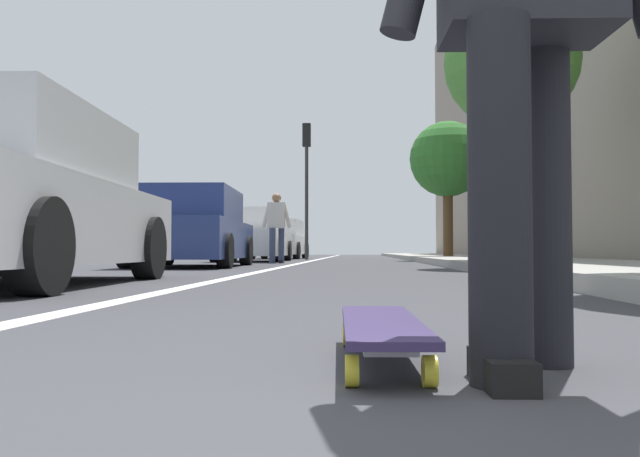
% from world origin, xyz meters
% --- Properties ---
extents(ground_plane, '(80.00, 80.00, 0.00)m').
position_xyz_m(ground_plane, '(10.00, 0.00, 0.00)').
color(ground_plane, '#38383D').
extents(lane_stripe_white, '(52.00, 0.16, 0.01)m').
position_xyz_m(lane_stripe_white, '(20.00, 1.25, 0.00)').
color(lane_stripe_white, silver).
rests_on(lane_stripe_white, ground).
extents(sidewalk_curb, '(52.00, 3.20, 0.14)m').
position_xyz_m(sidewalk_curb, '(18.00, -3.31, 0.07)').
color(sidewalk_curb, '#9E9B93').
rests_on(sidewalk_curb, ground).
extents(building_facade, '(40.00, 1.20, 13.82)m').
position_xyz_m(building_facade, '(22.00, -5.82, 6.91)').
color(building_facade, gray).
rests_on(building_facade, ground).
extents(skateboard, '(0.85, 0.23, 0.11)m').
position_xyz_m(skateboard, '(1.30, -0.22, 0.09)').
color(skateboard, yellow).
rests_on(skateboard, ground).
extents(parked_car_near, '(4.20, 2.10, 1.49)m').
position_xyz_m(parked_car_near, '(4.86, 2.85, 0.72)').
color(parked_car_near, '#B7B7BC').
rests_on(parked_car_near, ground).
extents(parked_car_mid, '(4.17, 2.01, 1.46)m').
position_xyz_m(parked_car_mid, '(11.48, 2.98, 0.69)').
color(parked_car_mid, navy).
rests_on(parked_car_mid, ground).
extents(parked_car_far, '(4.17, 1.93, 1.47)m').
position_xyz_m(parked_car_far, '(17.52, 2.81, 0.70)').
color(parked_car_far, silver).
rests_on(parked_car_far, ground).
extents(parked_car_end, '(4.07, 2.02, 1.47)m').
position_xyz_m(parked_car_end, '(23.87, 2.87, 0.70)').
color(parked_car_end, silver).
rests_on(parked_car_end, ground).
extents(traffic_light, '(0.33, 0.28, 4.72)m').
position_xyz_m(traffic_light, '(21.64, 1.65, 3.24)').
color(traffic_light, '#2D2D2D').
rests_on(traffic_light, ground).
extents(street_tree_mid, '(2.41, 2.41, 4.92)m').
position_xyz_m(street_tree_mid, '(11.19, -2.91, 3.70)').
color(street_tree_mid, brown).
rests_on(street_tree_mid, ground).
extents(street_tree_far, '(2.34, 2.34, 4.31)m').
position_xyz_m(street_tree_far, '(19.50, -2.91, 3.11)').
color(street_tree_far, brown).
rests_on(street_tree_far, ground).
extents(pedestrian_distant, '(0.48, 0.74, 1.71)m').
position_xyz_m(pedestrian_distant, '(15.09, 1.84, 0.98)').
color(pedestrian_distant, '#384260').
rests_on(pedestrian_distant, ground).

